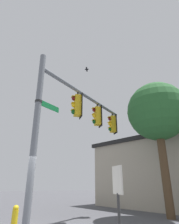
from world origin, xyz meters
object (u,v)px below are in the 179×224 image
object	(u,v)px
traffic_light_mid_inner	(97,116)
bird_flying	(87,69)
traffic_light_mid_outer	(112,124)
traffic_light_nearest_pole	(77,105)
fire_hydrant	(15,216)
historical_marker	(118,193)
street_name_sign	(45,104)

from	to	relation	value
traffic_light_mid_inner	bird_flying	distance (m)	3.74
traffic_light_mid_outer	traffic_light_nearest_pole	bearing A→B (deg)	129.81
fire_hydrant	historical_marker	size ratio (longest dim) A/B	0.39
traffic_light_mid_outer	historical_marker	xyz separation A→B (m)	(-5.42, 2.29, -3.78)
traffic_light_mid_outer	bird_flying	size ratio (longest dim) A/B	3.29
traffic_light_mid_inner	street_name_sign	bearing A→B (deg)	130.01
traffic_light_mid_inner	historical_marker	distance (m)	5.75
traffic_light_mid_inner	fire_hydrant	world-z (taller)	traffic_light_mid_inner
bird_flying	traffic_light_mid_inner	bearing A→B (deg)	-159.24
bird_flying	street_name_sign	bearing A→B (deg)	142.77
bird_flying	traffic_light_mid_outer	bearing A→B (deg)	-82.42
street_name_sign	fire_hydrant	size ratio (longest dim) A/B	1.19
traffic_light_nearest_pole	street_name_sign	distance (m)	2.15
traffic_light_mid_outer	bird_flying	xyz separation A→B (m)	(-0.24, 1.78, 3.60)
fire_hydrant	historical_marker	xyz separation A→B (m)	(-3.84, -2.81, 0.99)
historical_marker	street_name_sign	bearing A→B (deg)	50.51
traffic_light_mid_inner	historical_marker	xyz separation A→B (m)	(-4.24, 0.87, -3.78)
traffic_light_mid_outer	street_name_sign	size ratio (longest dim) A/B	1.34
street_name_sign	historical_marker	distance (m)	4.14
traffic_light_nearest_pole	bird_flying	world-z (taller)	bird_flying
traffic_light_nearest_pole	traffic_light_mid_inner	xyz separation A→B (m)	(1.19, -1.42, 0.00)
traffic_light_mid_inner	bird_flying	bearing A→B (deg)	20.76
bird_flying	historical_marker	size ratio (longest dim) A/B	0.19
bird_flying	fire_hydrant	size ratio (longest dim) A/B	0.48
traffic_light_nearest_pole	fire_hydrant	world-z (taller)	traffic_light_nearest_pole
historical_marker	fire_hydrant	bearing A→B (deg)	36.20
historical_marker	traffic_light_mid_outer	bearing A→B (deg)	-22.92
traffic_light_nearest_pole	traffic_light_mid_outer	size ratio (longest dim) A/B	1.00
traffic_light_mid_inner	historical_marker	size ratio (longest dim) A/B	0.62
traffic_light_mid_inner	historical_marker	bearing A→B (deg)	168.37
traffic_light_nearest_pole	historical_marker	size ratio (longest dim) A/B	0.62
traffic_light_mid_inner	fire_hydrant	bearing A→B (deg)	96.25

